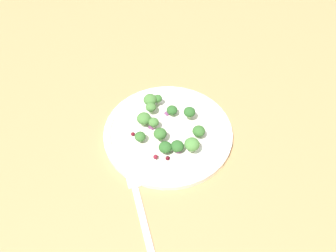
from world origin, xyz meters
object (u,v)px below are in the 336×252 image
at_px(plate, 168,132).
at_px(broccoli_floret_0, 189,112).
at_px(fork, 140,208).
at_px(broccoli_floret_2, 192,144).
at_px(broccoli_floret_1, 177,146).

height_order(plate, broccoli_floret_0, broccoli_floret_0).
bearing_deg(broccoli_floret_0, fork, -88.15).
bearing_deg(plate, broccoli_floret_0, 61.98).
relative_size(plate, broccoli_floret_0, 10.71).
bearing_deg(fork, plate, 100.61).
bearing_deg(fork, broccoli_floret_2, 77.69).
height_order(plate, broccoli_floret_2, broccoli_floret_2).
relative_size(plate, broccoli_floret_1, 10.24).
xyz_separation_m(broccoli_floret_1, fork, (-0.01, -0.14, -0.03)).
xyz_separation_m(broccoli_floret_0, fork, (0.01, -0.23, -0.03)).
distance_m(plate, fork, 0.18).
distance_m(broccoli_floret_0, broccoli_floret_1, 0.09).
relative_size(broccoli_floret_0, fork, 0.17).
bearing_deg(broccoli_floret_1, plate, 135.73).
bearing_deg(broccoli_floret_1, broccoli_floret_0, 99.37).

